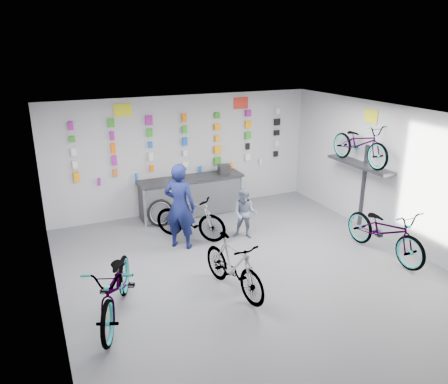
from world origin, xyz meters
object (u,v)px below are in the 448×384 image
customer (245,214)px  bike_right (385,231)px  bike_left (117,287)px  bike_service (190,217)px  clerk (180,206)px  counter (192,197)px  bike_center (234,265)px

customer → bike_right: bearing=-4.6°
customer → bike_left: bearing=-113.4°
bike_service → clerk: clerk is taller
bike_left → counter: bearing=76.0°
bike_right → counter: bearing=124.6°
counter → clerk: (-0.87, -1.66, 0.45)m
bike_center → counter: bearing=70.4°
bike_center → customer: size_ratio=1.48×
counter → bike_left: bearing=-125.7°
bike_right → clerk: bearing=147.9°
counter → customer: 1.92m
bike_center → bike_service: bearing=77.7°
clerk → customer: (1.47, -0.16, -0.36)m
counter → bike_service: bike_service is taller
bike_left → bike_service: 3.14m
bike_left → bike_right: bearing=20.7°
bike_center → clerk: (-0.25, 2.11, 0.42)m
bike_service → customer: 1.23m
counter → customer: customer is taller
clerk → customer: bearing=-145.9°
bike_right → bike_center: bearing=177.5°
bike_center → bike_right: 3.47m
bike_center → customer: bearing=47.7°
counter → bike_service: 1.46m
counter → customer: (0.60, -1.82, 0.10)m
bike_center → bike_right: bike_right is taller
bike_left → customer: (3.25, 1.87, 0.03)m
bike_left → customer: 3.75m
counter → bike_left: (-2.64, -3.69, 0.06)m
bike_service → clerk: (-0.34, -0.30, 0.42)m
bike_right → customer: size_ratio=1.79×
bike_service → counter: bearing=24.0°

